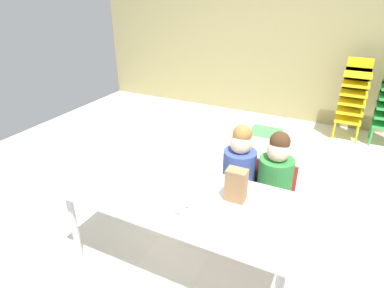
# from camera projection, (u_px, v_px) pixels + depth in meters

# --- Properties ---
(ground_plane) EXTENTS (6.14, 5.06, 0.02)m
(ground_plane) POSITION_uv_depth(u_px,v_px,m) (217.00, 201.00, 3.14)
(ground_plane) COLOR silver
(back_wall) EXTENTS (6.14, 0.10, 2.57)m
(back_wall) POSITION_uv_depth(u_px,v_px,m) (288.00, 30.00, 4.61)
(back_wall) COLOR tan
(back_wall) RESTS_ON ground_plane
(craft_table) EXTENTS (1.62, 0.71, 0.61)m
(craft_table) POSITION_uv_depth(u_px,v_px,m) (182.00, 201.00, 2.19)
(craft_table) COLOR white
(craft_table) RESTS_ON ground_plane
(seated_child_near_camera) EXTENTS (0.32, 0.31, 0.92)m
(seated_child_near_camera) POSITION_uv_depth(u_px,v_px,m) (240.00, 168.00, 2.58)
(seated_child_near_camera) COLOR red
(seated_child_near_camera) RESTS_ON ground_plane
(seated_child_middle_seat) EXTENTS (0.32, 0.32, 0.92)m
(seated_child_middle_seat) POSITION_uv_depth(u_px,v_px,m) (275.00, 177.00, 2.47)
(seated_child_middle_seat) COLOR red
(seated_child_middle_seat) RESTS_ON ground_plane
(kid_chair_yellow_stack) EXTENTS (0.32, 0.30, 1.04)m
(kid_chair_yellow_stack) POSITION_uv_depth(u_px,v_px,m) (353.00, 95.00, 4.21)
(kid_chair_yellow_stack) COLOR yellow
(kid_chair_yellow_stack) RESTS_ON ground_plane
(paper_bag_brown) EXTENTS (0.13, 0.09, 0.22)m
(paper_bag_brown) POSITION_uv_depth(u_px,v_px,m) (236.00, 185.00, 2.06)
(paper_bag_brown) COLOR #9E754C
(paper_bag_brown) RESTS_ON craft_table
(paper_plate_near_edge) EXTENTS (0.18, 0.18, 0.01)m
(paper_plate_near_edge) POSITION_uv_depth(u_px,v_px,m) (184.00, 211.00, 2.00)
(paper_plate_near_edge) COLOR white
(paper_plate_near_edge) RESTS_ON craft_table
(paper_plate_center_table) EXTENTS (0.18, 0.18, 0.01)m
(paper_plate_center_table) POSITION_uv_depth(u_px,v_px,m) (119.00, 176.00, 2.36)
(paper_plate_center_table) COLOR white
(paper_plate_center_table) RESTS_ON craft_table
(donut_powdered_on_plate) EXTENTS (0.12, 0.12, 0.04)m
(donut_powdered_on_plate) POSITION_uv_depth(u_px,v_px,m) (184.00, 208.00, 1.99)
(donut_powdered_on_plate) COLOR white
(donut_powdered_on_plate) RESTS_ON craft_table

